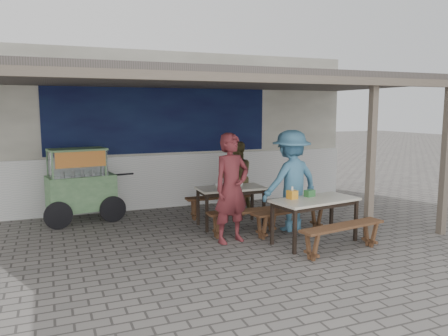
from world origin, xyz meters
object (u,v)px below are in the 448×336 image
at_px(bench_left_wall, 219,202).
at_px(donation_box, 310,193).
at_px(patron_right_table, 291,181).
at_px(condiment_bowl, 219,185).
at_px(bench_left_street, 245,217).
at_px(bench_right_wall, 290,215).
at_px(patron_street_side, 232,188).
at_px(condiment_jar, 241,182).
at_px(table_right, 315,203).
at_px(bench_right_street, 343,232).
at_px(table_left, 231,191).
at_px(patron_wall_side, 237,177).
at_px(tissue_box, 292,195).
at_px(vendor_cart, 80,182).

distance_m(bench_left_wall, donation_box, 2.24).
distance_m(patron_right_table, condiment_bowl, 1.38).
bearing_deg(bench_left_street, condiment_bowl, 103.05).
xyz_separation_m(bench_right_wall, condiment_bowl, (-0.97, 1.06, 0.43)).
bearing_deg(patron_street_side, bench_left_street, 23.45).
bearing_deg(condiment_jar, donation_box, -67.92).
relative_size(table_right, patron_right_table, 0.83).
bearing_deg(bench_right_street, table_left, 105.42).
relative_size(bench_right_street, donation_box, 9.27).
xyz_separation_m(patron_wall_side, donation_box, (0.36, -2.28, 0.04)).
distance_m(table_left, donation_box, 1.61).
height_order(patron_wall_side, condiment_bowl, patron_wall_side).
distance_m(bench_right_street, patron_right_table, 1.58).
distance_m(patron_street_side, condiment_bowl, 1.13).
relative_size(table_right, bench_right_street, 0.98).
distance_m(patron_right_table, condiment_jar, 1.06).
bearing_deg(patron_right_table, bench_right_wall, 49.74).
xyz_separation_m(table_right, tissue_box, (-0.36, 0.14, 0.15)).
bearing_deg(vendor_cart, table_right, -48.28).
relative_size(bench_right_street, patron_wall_side, 1.02).
height_order(table_right, tissue_box, tissue_box).
distance_m(table_right, condiment_jar, 1.80).
bearing_deg(patron_street_side, condiment_bowl, 66.41).
bearing_deg(patron_street_side, table_left, 54.57).
height_order(patron_right_table, condiment_jar, patron_right_table).
distance_m(table_right, condiment_bowl, 1.99).
bearing_deg(donation_box, bench_left_street, 143.93).
distance_m(vendor_cart, condiment_bowl, 2.73).
relative_size(patron_street_side, tissue_box, 12.99).
relative_size(table_left, table_right, 0.83).
distance_m(bench_left_wall, bench_right_wall, 1.76).
relative_size(table_left, bench_left_wall, 0.93).
distance_m(patron_street_side, tissue_box, 1.01).
xyz_separation_m(bench_left_wall, vendor_cart, (-2.65, 0.69, 0.46)).
height_order(bench_right_street, tissue_box, tissue_box).
xyz_separation_m(vendor_cart, patron_street_side, (2.25, -2.32, 0.12)).
relative_size(bench_right_wall, condiment_bowl, 7.75).
xyz_separation_m(vendor_cart, condiment_jar, (2.92, -1.19, -0.00)).
height_order(vendor_cart, condiment_bowl, vendor_cart).
xyz_separation_m(table_left, donation_box, (0.89, -1.33, 0.14)).
height_order(donation_box, condiment_bowl, donation_box).
bearing_deg(bench_right_street, condiment_bowl, 107.84).
relative_size(table_right, bench_right_wall, 0.98).
xyz_separation_m(bench_left_street, condiment_bowl, (-0.18, 0.82, 0.44)).
xyz_separation_m(bench_right_wall, tissue_box, (-0.26, -0.47, 0.48)).
bearing_deg(patron_street_side, patron_wall_side, 50.86).
bearing_deg(condiment_bowl, patron_right_table, -36.95).
bearing_deg(table_right, bench_right_street, -90.00).
relative_size(table_left, condiment_jar, 14.06).
xyz_separation_m(bench_right_street, patron_street_side, (-1.36, 1.19, 0.58)).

